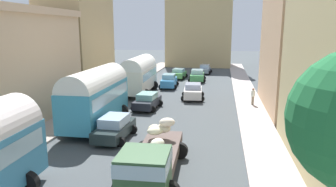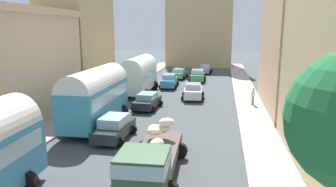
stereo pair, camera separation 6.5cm
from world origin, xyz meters
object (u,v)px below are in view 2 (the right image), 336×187
at_px(car_1, 198,76).
at_px(pedestrian_2, 253,96).
at_px(parked_bus_2, 139,73).
at_px(car_4, 147,101).
at_px(car_5, 169,81).
at_px(car_0, 193,91).
at_px(car_6, 179,74).
at_px(parked_bus_1, 96,94).
at_px(car_2, 205,69).
at_px(cargo_truck_0, 151,159).
at_px(car_3, 114,128).

bearing_deg(car_1, pedestrian_2, -64.74).
xyz_separation_m(parked_bus_2, pedestrian_2, (11.93, -3.91, -1.28)).
relative_size(car_4, car_5, 0.98).
relative_size(parked_bus_2, car_0, 2.15).
bearing_deg(car_5, car_6, 88.54).
bearing_deg(parked_bus_1, car_2, 77.79).
height_order(car_0, car_1, car_1).
distance_m(car_1, car_2, 7.88).
relative_size(cargo_truck_0, car_5, 1.88).
bearing_deg(pedestrian_2, car_3, -131.91).
height_order(car_2, car_5, car_5).
distance_m(car_5, pedestrian_2, 12.20).
bearing_deg(car_1, cargo_truck_0, -89.44).
bearing_deg(car_1, car_5, -119.93).
bearing_deg(parked_bus_1, car_1, 74.98).
distance_m(cargo_truck_0, car_3, 6.55).
distance_m(parked_bus_2, cargo_truck_0, 20.95).
distance_m(cargo_truck_0, car_4, 13.87).
xyz_separation_m(parked_bus_2, car_0, (6.16, -1.92, -1.44)).
bearing_deg(parked_bus_2, car_0, -17.29).
distance_m(car_0, car_6, 13.66).
bearing_deg(pedestrian_2, car_0, 160.94).
bearing_deg(car_2, car_5, -105.44).
bearing_deg(car_0, parked_bus_2, 162.71).
distance_m(car_0, car_4, 5.96).
bearing_deg(parked_bus_2, parked_bus_1, -90.10).
bearing_deg(car_1, parked_bus_2, -121.52).
relative_size(car_0, car_4, 0.97).
height_order(cargo_truck_0, car_4, cargo_truck_0).
height_order(car_1, car_5, car_5).
xyz_separation_m(parked_bus_2, car_5, (2.67, 4.03, -1.42)).
distance_m(parked_bus_1, cargo_truck_0, 10.10).
relative_size(car_3, pedestrian_2, 2.34).
bearing_deg(car_3, car_2, 82.82).
bearing_deg(car_0, parked_bus_1, -121.47).
bearing_deg(parked_bus_1, cargo_truck_0, -53.21).
bearing_deg(car_4, car_1, 78.70).
relative_size(car_5, car_6, 1.04).
bearing_deg(car_6, car_0, -75.97).
distance_m(car_1, pedestrian_2, 14.60).
height_order(car_0, car_6, car_0).
bearing_deg(car_5, car_3, -91.18).
relative_size(parked_bus_1, car_1, 2.03).
xyz_separation_m(parked_bus_1, car_3, (2.30, -2.63, -1.59)).
xyz_separation_m(car_0, car_4, (-3.65, -4.71, -0.08)).
bearing_deg(car_6, cargo_truck_0, -84.30).
height_order(parked_bus_1, parked_bus_2, parked_bus_1).
xyz_separation_m(car_2, car_3, (-4.01, -31.81, 0.03)).
relative_size(parked_bus_1, car_3, 2.03).
bearing_deg(pedestrian_2, car_6, 120.78).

